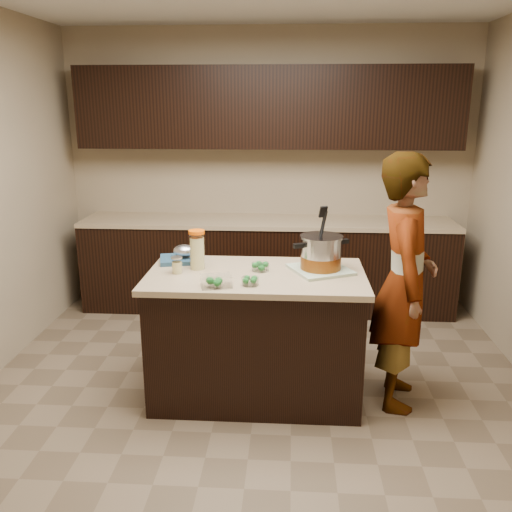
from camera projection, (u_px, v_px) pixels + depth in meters
The scene contains 13 objects.
ground_plane at pixel (256, 393), 3.87m from camera, with size 4.00×4.00×0.00m, color brown.
room_shell at pixel (256, 150), 3.40m from camera, with size 4.04×4.04×2.72m.
back_cabinets at pixel (267, 215), 5.28m from camera, with size 3.60×0.63×2.33m.
island at pixel (256, 335), 3.75m from camera, with size 1.46×0.81×0.90m.
dish_towel at pixel (320, 270), 3.67m from camera, with size 0.36×0.36×0.02m, color #698F60.
stock_pot at pixel (321, 255), 3.64m from camera, with size 0.38×0.38×0.41m.
lemonade_pitcher at pixel (197, 251), 3.69m from camera, with size 0.12×0.12×0.27m.
mason_jar at pixel (177, 265), 3.61m from camera, with size 0.09×0.09×0.12m.
broccoli_tub_left at pixel (260, 267), 3.67m from camera, with size 0.12×0.12×0.06m.
broccoli_tub_right at pixel (250, 281), 3.39m from camera, with size 0.14×0.14×0.05m.
broccoli_tub_rect at pixel (216, 282), 3.36m from camera, with size 0.22×0.18×0.07m.
blue_tray at pixel (183, 256), 3.88m from camera, with size 0.35×0.30×0.11m.
person at pixel (404, 283), 3.57m from camera, with size 0.62×0.41×1.71m, color gray.
Camera 1 is at (0.22, -3.44, 2.01)m, focal length 38.00 mm.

